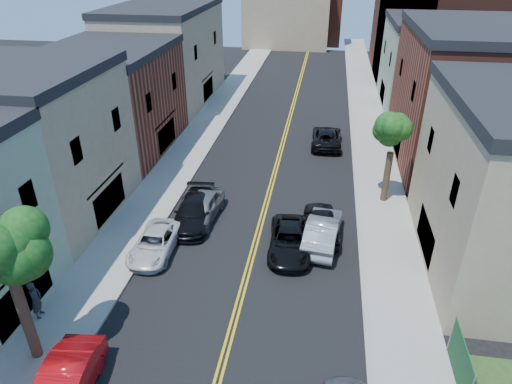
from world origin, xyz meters
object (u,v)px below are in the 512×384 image
at_px(grey_car_left, 202,208).
at_px(black_suv_lane, 290,241).
at_px(silver_car_right, 323,231).
at_px(dark_car_right_far, 327,137).
at_px(black_car_right, 322,222).
at_px(black_car_left, 194,212).
at_px(pedestrian_left, 36,300).
at_px(white_pickup, 155,243).

bearing_deg(grey_car_left, black_suv_lane, -19.46).
xyz_separation_m(silver_car_right, dark_car_right_far, (-0.08, 14.94, -0.10)).
height_order(black_car_right, dark_car_right_far, black_car_right).
bearing_deg(black_car_right, silver_car_right, 87.94).
relative_size(silver_car_right, dark_car_right_far, 0.96).
bearing_deg(silver_car_right, black_car_left, -0.74).
relative_size(black_car_left, pedestrian_left, 2.74).
distance_m(silver_car_right, pedestrian_left, 15.38).
xyz_separation_m(black_suv_lane, pedestrian_left, (-11.15, -7.18, 0.42)).
height_order(black_car_left, pedestrian_left, pedestrian_left).
xyz_separation_m(grey_car_left, dark_car_right_far, (7.60, 13.43, -0.07)).
height_order(black_car_right, pedestrian_left, pedestrian_left).
bearing_deg(silver_car_right, white_pickup, 21.08).
bearing_deg(pedestrian_left, white_pickup, -45.22).
bearing_deg(dark_car_right_far, black_car_right, 89.46).
relative_size(black_car_right, dark_car_right_far, 0.90).
distance_m(black_car_right, pedestrian_left, 15.85).
bearing_deg(white_pickup, black_suv_lane, 9.97).
height_order(silver_car_right, pedestrian_left, pedestrian_left).
height_order(grey_car_left, pedestrian_left, pedestrian_left).
bearing_deg(black_car_left, black_car_right, -4.52).
height_order(black_car_right, black_suv_lane, black_car_right).
height_order(white_pickup, black_suv_lane, black_suv_lane).
bearing_deg(pedestrian_left, grey_car_left, -41.94).
height_order(grey_car_left, black_car_left, grey_car_left).
bearing_deg(black_suv_lane, black_car_left, 158.18).
bearing_deg(silver_car_right, dark_car_right_far, -83.29).
xyz_separation_m(dark_car_right_far, black_suv_lane, (-1.75, -16.02, -0.05)).
distance_m(black_car_right, black_suv_lane, 2.69).
distance_m(dark_car_right_far, black_suv_lane, 16.11).
xyz_separation_m(white_pickup, silver_car_right, (9.38, 2.45, 0.20)).
relative_size(grey_car_left, silver_car_right, 0.93).
bearing_deg(black_suv_lane, silver_car_right, 27.37).
height_order(silver_car_right, black_suv_lane, silver_car_right).
bearing_deg(grey_car_left, dark_car_right_far, 64.87).
bearing_deg(silver_car_right, grey_car_left, -4.66).
distance_m(white_pickup, black_car_left, 3.70).
xyz_separation_m(grey_car_left, black_suv_lane, (5.85, -2.59, -0.11)).
height_order(dark_car_right_far, pedestrian_left, pedestrian_left).
bearing_deg(grey_car_left, black_car_right, 0.23).
height_order(black_suv_lane, pedestrian_left, pedestrian_left).
xyz_separation_m(black_car_right, black_suv_lane, (-1.75, -2.04, -0.12)).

